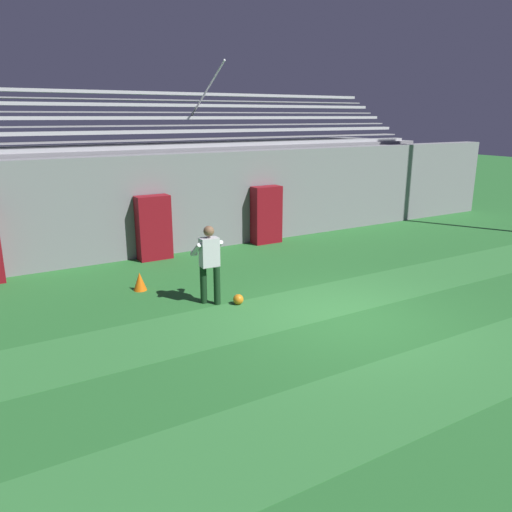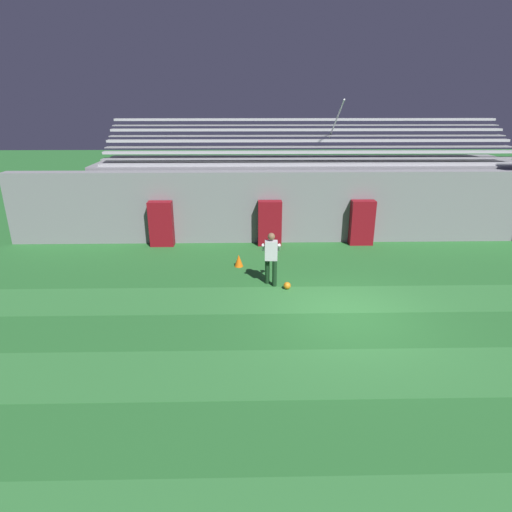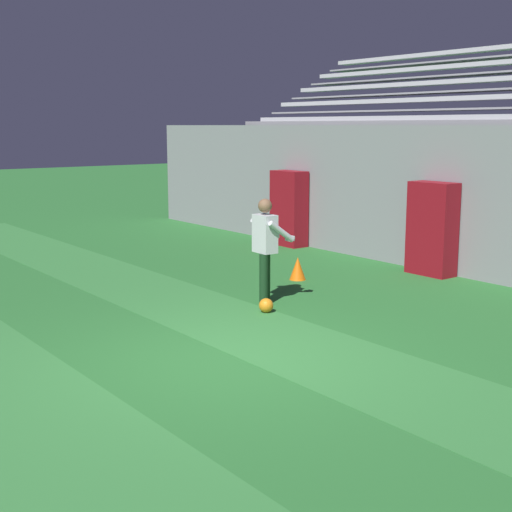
{
  "view_description": "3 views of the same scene",
  "coord_description": "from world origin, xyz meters",
  "px_view_note": "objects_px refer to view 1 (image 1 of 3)",
  "views": [
    {
      "loc": [
        -6.14,
        -6.89,
        3.81
      ],
      "look_at": [
        -0.7,
        2.33,
        0.8
      ],
      "focal_mm": 35.0,
      "sensor_mm": 36.0,
      "label": 1
    },
    {
      "loc": [
        -2.67,
        -10.05,
        5.4
      ],
      "look_at": [
        -2.4,
        2.69,
        0.72
      ],
      "focal_mm": 30.0,
      "sensor_mm": 36.0,
      "label": 2
    },
    {
      "loc": [
        6.74,
        -4.73,
        2.79
      ],
      "look_at": [
        -2.19,
        2.08,
        0.73
      ],
      "focal_mm": 50.0,
      "sensor_mm": 36.0,
      "label": 3
    }
  ],
  "objects_px": {
    "padding_pillar_gate_left": "(154,228)",
    "soccer_ball": "(238,299)",
    "traffic_cone": "(140,281)",
    "padding_pillar_gate_right": "(266,215)",
    "goalkeeper": "(209,260)"
  },
  "relations": [
    {
      "from": "padding_pillar_gate_left",
      "to": "soccer_ball",
      "type": "height_order",
      "value": "padding_pillar_gate_left"
    },
    {
      "from": "padding_pillar_gate_right",
      "to": "goalkeeper",
      "type": "relative_size",
      "value": 1.05
    },
    {
      "from": "padding_pillar_gate_left",
      "to": "goalkeeper",
      "type": "height_order",
      "value": "padding_pillar_gate_left"
    },
    {
      "from": "padding_pillar_gate_right",
      "to": "soccer_ball",
      "type": "height_order",
      "value": "padding_pillar_gate_right"
    },
    {
      "from": "goalkeeper",
      "to": "traffic_cone",
      "type": "distance_m",
      "value": 1.99
    },
    {
      "from": "padding_pillar_gate_left",
      "to": "padding_pillar_gate_right",
      "type": "distance_m",
      "value": 3.6
    },
    {
      "from": "padding_pillar_gate_right",
      "to": "goalkeeper",
      "type": "height_order",
      "value": "padding_pillar_gate_right"
    },
    {
      "from": "padding_pillar_gate_right",
      "to": "traffic_cone",
      "type": "relative_size",
      "value": 4.18
    },
    {
      "from": "goalkeeper",
      "to": "soccer_ball",
      "type": "bearing_deg",
      "value": -37.45
    },
    {
      "from": "soccer_ball",
      "to": "traffic_cone",
      "type": "relative_size",
      "value": 0.52
    },
    {
      "from": "padding_pillar_gate_left",
      "to": "traffic_cone",
      "type": "bearing_deg",
      "value": -116.98
    },
    {
      "from": "soccer_ball",
      "to": "padding_pillar_gate_right",
      "type": "bearing_deg",
      "value": 52.08
    },
    {
      "from": "traffic_cone",
      "to": "soccer_ball",
      "type": "bearing_deg",
      "value": -51.93
    },
    {
      "from": "padding_pillar_gate_left",
      "to": "goalkeeper",
      "type": "relative_size",
      "value": 1.05
    },
    {
      "from": "goalkeeper",
      "to": "padding_pillar_gate_left",
      "type": "bearing_deg",
      "value": 87.64
    }
  ]
}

